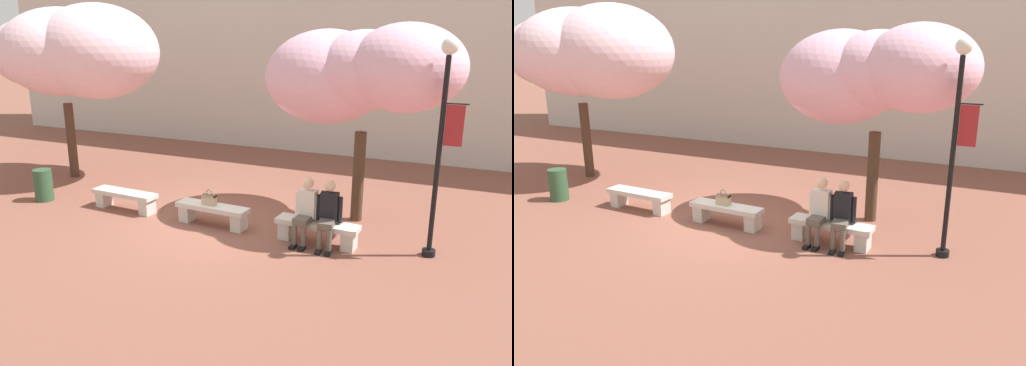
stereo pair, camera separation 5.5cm
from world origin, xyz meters
The scene contains 12 objects.
ground_plane centered at (0.00, 0.00, 0.00)m, with size 100.00×100.00×0.00m, color brown.
building_facade centered at (0.00, 9.64, 3.93)m, with size 28.00×4.00×7.86m, color beige.
stone_bench_west_end centered at (-2.33, 0.00, 0.30)m, with size 1.64×0.48×0.45m.
stone_bench_near_west centered at (0.00, 0.00, 0.30)m, with size 1.64×0.48×0.45m.
stone_bench_center centered at (2.33, 0.00, 0.30)m, with size 1.64×0.48×0.45m.
person_seated_left centered at (2.11, -0.05, 0.70)m, with size 0.51×0.70×1.29m.
person_seated_right centered at (2.56, -0.05, 0.70)m, with size 0.51×0.71×1.29m.
handbag centered at (-0.06, -0.01, 0.58)m, with size 0.30×0.15×0.34m.
cherry_tree_main centered at (2.55, 1.67, 3.16)m, with size 4.16×3.09×4.14m.
cherry_tree_secondary centered at (-5.32, 1.82, 3.49)m, with size 4.91×3.52×4.75m.
lamp_post_with_banner centered at (4.39, 0.33, 2.32)m, with size 0.54×0.28×3.86m.
trash_bin centered at (-4.61, -0.28, 0.39)m, with size 0.44×0.44×0.78m, color #2D5133.
Camera 1 is at (5.12, -8.65, 3.83)m, focal length 35.00 mm.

